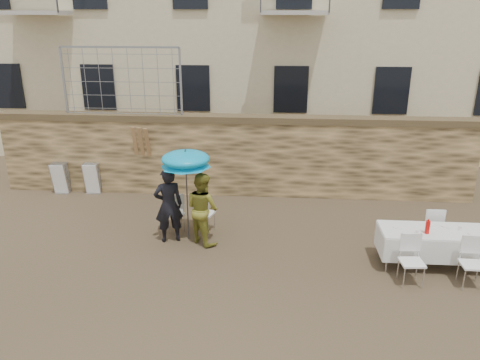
# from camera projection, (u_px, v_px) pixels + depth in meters

# --- Properties ---
(ground) EXTENTS (80.00, 80.00, 0.00)m
(ground) POSITION_uv_depth(u_px,v_px,m) (209.00, 290.00, 8.64)
(ground) COLOR brown
(ground) RESTS_ON ground
(stone_wall) EXTENTS (13.00, 0.50, 2.20)m
(stone_wall) POSITION_uv_depth(u_px,v_px,m) (234.00, 156.00, 12.97)
(stone_wall) COLOR olive
(stone_wall) RESTS_ON ground
(chain_link_fence) EXTENTS (3.20, 0.06, 1.80)m
(chain_link_fence) POSITION_uv_depth(u_px,v_px,m) (122.00, 82.00, 12.51)
(chain_link_fence) COLOR gray
(chain_link_fence) RESTS_ON stone_wall
(man_suit) EXTENTS (0.73, 0.60, 1.72)m
(man_suit) POSITION_uv_depth(u_px,v_px,m) (169.00, 205.00, 10.26)
(man_suit) COLOR black
(man_suit) RESTS_ON ground
(woman_dress) EXTENTS (1.00, 0.98, 1.62)m
(woman_dress) POSITION_uv_depth(u_px,v_px,m) (202.00, 208.00, 10.22)
(woman_dress) COLOR #A5A132
(woman_dress) RESTS_ON ground
(umbrella) EXTENTS (1.09, 1.09, 1.95)m
(umbrella) POSITION_uv_depth(u_px,v_px,m) (186.00, 162.00, 10.00)
(umbrella) COLOR #3F3F44
(umbrella) RESTS_ON ground
(couple_chair_left) EXTENTS (0.62, 0.62, 0.96)m
(couple_chair_left) POSITION_uv_depth(u_px,v_px,m) (175.00, 211.00, 10.91)
(couple_chair_left) COLOR white
(couple_chair_left) RESTS_ON ground
(couple_chair_right) EXTENTS (0.59, 0.59, 0.96)m
(couple_chair_right) POSITION_uv_depth(u_px,v_px,m) (204.00, 212.00, 10.86)
(couple_chair_right) COLOR white
(couple_chair_right) RESTS_ON ground
(banquet_table) EXTENTS (2.10, 0.85, 0.78)m
(banquet_table) POSITION_uv_depth(u_px,v_px,m) (434.00, 232.00, 9.28)
(banquet_table) COLOR silver
(banquet_table) RESTS_ON ground
(soda_bottle) EXTENTS (0.09, 0.09, 0.26)m
(soda_bottle) POSITION_uv_depth(u_px,v_px,m) (428.00, 227.00, 9.10)
(soda_bottle) COLOR red
(soda_bottle) RESTS_ON banquet_table
(table_chair_front_left) EXTENTS (0.52, 0.52, 0.96)m
(table_chair_front_left) POSITION_uv_depth(u_px,v_px,m) (412.00, 261.00, 8.71)
(table_chair_front_left) COLOR white
(table_chair_front_left) RESTS_ON ground
(table_chair_front_right) EXTENTS (0.49, 0.49, 0.96)m
(table_chair_front_right) POSITION_uv_depth(u_px,v_px,m) (473.00, 263.00, 8.63)
(table_chair_front_right) COLOR white
(table_chair_front_right) RESTS_ON ground
(table_chair_back) EXTENTS (0.48, 0.48, 0.96)m
(table_chair_back) POSITION_uv_depth(u_px,v_px,m) (431.00, 227.00, 10.10)
(table_chair_back) COLOR white
(table_chair_back) RESTS_ON ground
(chair_stack_left) EXTENTS (0.46, 0.40, 0.92)m
(chair_stack_left) POSITION_uv_depth(u_px,v_px,m) (63.00, 176.00, 13.29)
(chair_stack_left) COLOR white
(chair_stack_left) RESTS_ON ground
(chair_stack_right) EXTENTS (0.46, 0.32, 0.92)m
(chair_stack_right) POSITION_uv_depth(u_px,v_px,m) (93.00, 177.00, 13.22)
(chair_stack_right) COLOR white
(chair_stack_right) RESTS_ON ground
(wood_planks) EXTENTS (0.70, 0.20, 2.00)m
(wood_planks) POSITION_uv_depth(u_px,v_px,m) (148.00, 159.00, 12.99)
(wood_planks) COLOR #A37749
(wood_planks) RESTS_ON ground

